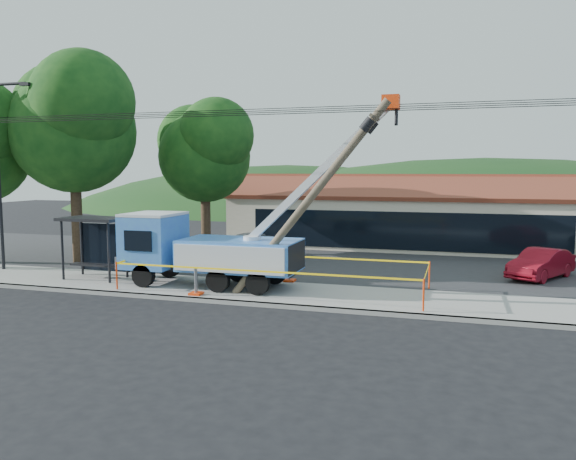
% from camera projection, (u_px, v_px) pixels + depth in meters
% --- Properties ---
extents(ground, '(120.00, 120.00, 0.00)m').
position_uv_depth(ground, '(231.00, 321.00, 18.42)').
color(ground, black).
rests_on(ground, ground).
extents(curb, '(60.00, 0.25, 0.15)m').
position_uv_depth(curb, '(253.00, 304.00, 20.41)').
color(curb, gray).
rests_on(curb, ground).
extents(sidewalk, '(60.00, 4.00, 0.15)m').
position_uv_depth(sidewalk, '(270.00, 293.00, 22.21)').
color(sidewalk, gray).
rests_on(sidewalk, ground).
extents(parking_lot, '(60.00, 12.00, 0.10)m').
position_uv_depth(parking_lot, '(318.00, 262.00, 29.83)').
color(parking_lot, '#28282B').
rests_on(parking_lot, ground).
extents(strip_mall, '(22.50, 8.53, 4.67)m').
position_uv_depth(strip_mall, '(409.00, 218.00, 36.07)').
color(strip_mall, beige).
rests_on(strip_mall, ground).
extents(streetlight, '(2.13, 0.22, 9.00)m').
position_uv_depth(streetlight, '(2.00, 162.00, 26.60)').
color(streetlight, black).
rests_on(streetlight, ground).
extents(tree_west_near, '(7.56, 6.72, 10.80)m').
position_uv_depth(tree_west_near, '(73.00, 119.00, 28.70)').
color(tree_west_near, '#332316').
rests_on(tree_west_near, ground).
extents(tree_lot, '(6.30, 5.60, 8.94)m').
position_uv_depth(tree_lot, '(205.00, 147.00, 32.15)').
color(tree_lot, '#332316').
rests_on(tree_lot, ground).
extents(hill_west, '(78.40, 56.00, 28.00)m').
position_uv_depth(hill_west, '(286.00, 207.00, 75.08)').
color(hill_west, '#153A16').
rests_on(hill_west, ground).
extents(hill_center, '(89.60, 64.00, 32.00)m').
position_uv_depth(hill_center, '(484.00, 211.00, 67.84)').
color(hill_center, '#153A16').
rests_on(hill_center, ground).
extents(utility_truck, '(11.39, 3.99, 7.46)m').
position_uv_depth(utility_truck, '(206.00, 248.00, 23.20)').
color(utility_truck, black).
rests_on(utility_truck, ground).
extents(leaning_pole, '(6.05, 1.68, 7.39)m').
position_uv_depth(leaning_pole, '(315.00, 192.00, 20.60)').
color(leaning_pole, '#4C4331').
rests_on(leaning_pole, ground).
extents(bus_shelter, '(2.82, 1.76, 2.70)m').
position_uv_depth(bus_shelter, '(97.00, 233.00, 24.78)').
color(bus_shelter, black).
rests_on(bus_shelter, ground).
extents(caution_tape, '(12.03, 3.84, 1.11)m').
position_uv_depth(caution_tape, '(273.00, 269.00, 22.46)').
color(caution_tape, '#FB3D0D').
rests_on(caution_tape, ground).
extents(car_silver, '(2.42, 4.51, 1.46)m').
position_uv_depth(car_silver, '(247.00, 260.00, 30.88)').
color(car_silver, '#A6A8AD').
rests_on(car_silver, ground).
extents(car_red, '(3.32, 4.18, 1.33)m').
position_uv_depth(car_red, '(540.00, 281.00, 25.10)').
color(car_red, maroon).
rests_on(car_red, ground).
extents(car_white, '(4.41, 2.21, 1.23)m').
position_uv_depth(car_white, '(110.00, 249.00, 35.21)').
color(car_white, white).
rests_on(car_white, ground).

